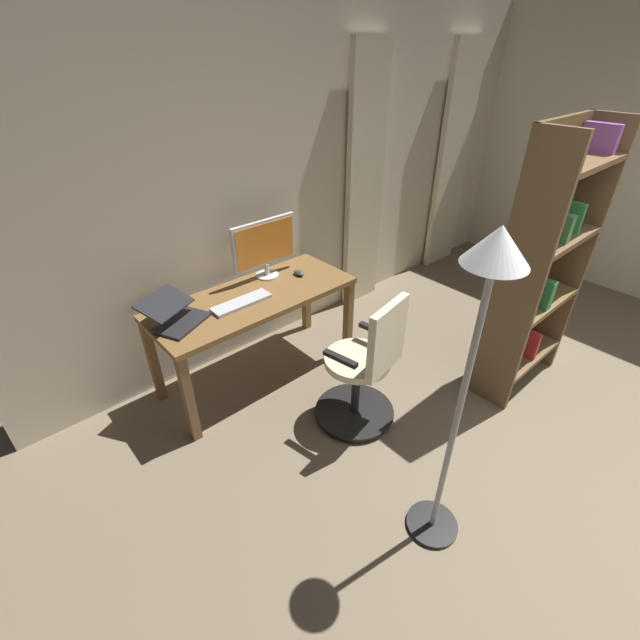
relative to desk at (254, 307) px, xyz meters
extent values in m
cube|color=beige|center=(-1.02, -0.46, 0.74)|extent=(5.37, 0.10, 2.72)
cube|color=beige|center=(-2.89, -0.35, 0.53)|extent=(0.49, 0.06, 2.31)
cube|color=beige|center=(-1.50, -0.35, 0.53)|extent=(0.43, 0.06, 2.31)
cube|color=brown|center=(0.00, 0.00, 0.08)|extent=(1.51, 0.61, 0.04)
cube|color=brown|center=(-0.72, 0.27, -0.29)|extent=(0.06, 0.06, 0.68)
cube|color=brown|center=(0.72, 0.27, -0.29)|extent=(0.06, 0.06, 0.68)
cube|color=brown|center=(-0.72, -0.27, -0.29)|extent=(0.06, 0.06, 0.68)
cube|color=brown|center=(0.72, -0.27, -0.29)|extent=(0.06, 0.06, 0.68)
cylinder|color=black|center=(-0.23, 0.83, -0.59)|extent=(0.56, 0.56, 0.02)
sphere|color=black|center=(-0.48, 0.79, -0.60)|extent=(0.05, 0.05, 0.05)
sphere|color=black|center=(-0.27, 0.58, -0.60)|extent=(0.05, 0.05, 0.05)
sphere|color=black|center=(0.00, 0.72, -0.60)|extent=(0.05, 0.05, 0.05)
sphere|color=black|center=(-0.05, 1.02, -0.60)|extent=(0.05, 0.05, 0.05)
sphere|color=black|center=(-0.35, 1.06, -0.60)|extent=(0.05, 0.05, 0.05)
cylinder|color=black|center=(-0.23, 0.83, -0.37)|extent=(0.06, 0.06, 0.43)
cylinder|color=beige|center=(-0.23, 0.83, -0.13)|extent=(0.51, 0.51, 0.05)
cube|color=beige|center=(-0.27, 1.03, 0.13)|extent=(0.38, 0.12, 0.47)
cube|color=black|center=(-0.03, 0.87, 0.01)|extent=(0.08, 0.24, 0.03)
cube|color=black|center=(-0.43, 0.80, 0.01)|extent=(0.08, 0.24, 0.03)
cylinder|color=silver|center=(-0.26, -0.19, 0.10)|extent=(0.18, 0.18, 0.01)
cylinder|color=silver|center=(-0.26, -0.19, 0.15)|extent=(0.04, 0.04, 0.09)
cube|color=silver|center=(-0.26, -0.19, 0.37)|extent=(0.55, 0.03, 0.35)
cube|color=orange|center=(-0.26, -0.17, 0.37)|extent=(0.51, 0.01, 0.31)
cube|color=#B7BCC1|center=(0.13, 0.05, 0.11)|extent=(0.44, 0.13, 0.02)
cube|color=#232328|center=(0.56, 0.00, 0.11)|extent=(0.40, 0.35, 0.02)
cube|color=#232328|center=(0.61, -0.10, 0.22)|extent=(0.39, 0.34, 0.08)
ellipsoid|color=#333338|center=(-0.45, -0.03, 0.11)|extent=(0.06, 0.10, 0.04)
cube|color=brown|center=(-1.85, 1.38, 0.32)|extent=(0.04, 0.30, 1.90)
cube|color=brown|center=(-1.10, 1.38, 0.32)|extent=(0.04, 0.30, 1.90)
cube|color=brown|center=(-1.47, 1.25, 0.32)|extent=(0.79, 0.04, 1.90)
cube|color=brown|center=(-1.47, 1.38, -0.39)|extent=(0.71, 0.30, 0.04)
cube|color=brown|center=(-1.47, 1.38, 0.09)|extent=(0.71, 0.30, 0.04)
cube|color=brown|center=(-1.47, 1.38, 0.56)|extent=(0.71, 0.30, 0.04)
cube|color=brown|center=(-1.47, 1.38, 1.04)|extent=(0.71, 0.30, 0.04)
cube|color=red|center=(-1.45, 1.38, -0.26)|extent=(0.04, 0.25, 0.22)
cube|color=#398B48|center=(-1.37, 1.38, 0.21)|extent=(0.06, 0.27, 0.20)
cube|color=#488F50|center=(-1.36, 1.38, 0.67)|extent=(0.06, 0.24, 0.18)
cube|color=#8D51AE|center=(-1.72, 1.38, 1.14)|extent=(0.05, 0.21, 0.17)
cube|color=#C8323B|center=(-1.21, 1.38, -0.27)|extent=(0.06, 0.20, 0.20)
cube|color=green|center=(-1.22, 1.38, 0.22)|extent=(0.05, 0.21, 0.23)
cube|color=#3CA65D|center=(-1.58, 1.38, 0.68)|extent=(0.03, 0.20, 0.20)
cylinder|color=black|center=(0.06, 1.72, -0.61)|extent=(0.28, 0.28, 0.02)
cylinder|color=#A5A5A8|center=(0.06, 1.72, 0.17)|extent=(0.03, 0.03, 1.60)
cone|color=white|center=(0.06, 1.72, 1.04)|extent=(0.25, 0.25, 0.15)
camera|label=1|loc=(1.46, 2.36, 1.64)|focal=24.42mm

